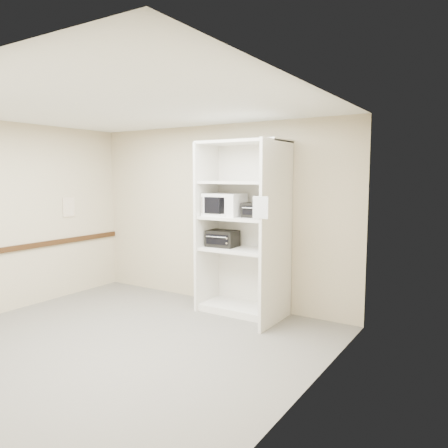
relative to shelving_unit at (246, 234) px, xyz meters
The scene contains 12 objects.
floor 2.15m from the shelving_unit, 111.36° to the right, with size 4.50×4.00×0.01m, color #605C52.
ceiling 2.41m from the shelving_unit, 111.36° to the right, with size 4.50×4.00×0.01m, color white.
wall_back 0.76m from the shelving_unit, 155.96° to the left, with size 4.50×0.02×2.70m, color tan.
wall_left 3.38m from the shelving_unit, 149.71° to the right, with size 0.02×4.00×2.70m, color tan.
wall_right 2.34m from the shelving_unit, 47.07° to the right, with size 0.02×4.00×2.70m, color tan.
shelving_unit is the anchor object (origin of this frame).
microwave 0.53m from the shelving_unit, behind, with size 0.54×0.41×0.32m, color white.
toaster_oven_upper 0.37m from the shelving_unit, 19.86° to the left, with size 0.35×0.26×0.20m, color black.
toaster_oven_lower 0.41m from the shelving_unit, behind, with size 0.42×0.32×0.23m, color black.
paper_sign 0.95m from the shelving_unit, 48.44° to the right, with size 0.21×0.01×0.26m, color white.
chair_rail 3.37m from the shelving_unit, 149.52° to the right, with size 0.04×3.98×0.08m, color black.
wall_poster 3.00m from the shelving_unit, 167.01° to the right, with size 0.01×0.22×0.31m, color silver.
Camera 1 is at (3.64, -3.55, 1.94)m, focal length 35.00 mm.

